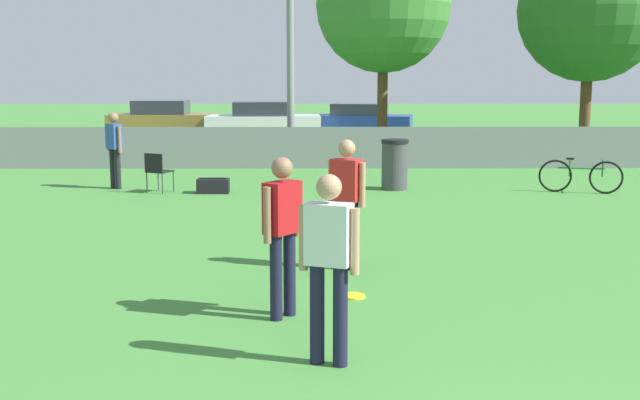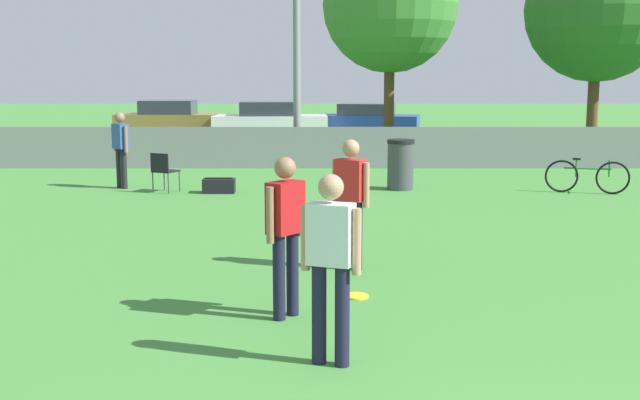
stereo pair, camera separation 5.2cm
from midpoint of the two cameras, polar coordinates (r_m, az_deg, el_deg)
name	(u,v)px [view 1 (the left image)]	position (r m, az deg, el deg)	size (l,w,h in m)	color
fence_backline	(374,148)	(21.28, 3.79, 3.74)	(21.85, 0.07, 1.21)	gray
tree_near_pole	(384,5)	(25.17, 4.48, 13.64)	(4.12, 4.12, 6.60)	brown
tree_far_right	(590,10)	(24.87, 18.61, 12.68)	(4.13, 4.13, 6.36)	brown
player_thrower_red	(282,225)	(8.28, -2.86, -1.81)	(0.41, 0.45, 1.70)	#191933
player_defender_red	(346,194)	(10.35, 1.75, 0.41)	(0.47, 0.40, 1.70)	#191933
player_receiver_white	(329,255)	(6.94, 0.41, -3.96)	(0.52, 0.34, 1.70)	#191933
spectator_in_blue	(114,145)	(18.10, -14.50, 3.82)	(0.42, 0.42, 1.67)	black
frisbee_disc	(353,296)	(9.25, 2.21, -6.83)	(0.28, 0.28, 0.03)	yellow
folding_chair_sideline	(158,169)	(17.32, -11.56, 2.17)	(0.60, 0.60, 0.85)	#333338
bicycle_sideline	(581,176)	(17.82, 17.96, 1.63)	(1.67, 0.58, 0.74)	black
trash_bin	(395,164)	(17.52, 5.24, 2.54)	(0.60, 0.60, 1.09)	#3F3F44
gear_bag_sideline	(213,186)	(17.12, -7.69, 1.00)	(0.67, 0.37, 0.33)	black
parked_car_tan	(161,119)	(31.74, -11.27, 5.64)	(3.96, 1.77, 1.44)	black
parked_car_white	(263,121)	(30.59, -4.13, 5.64)	(4.39, 1.98, 1.41)	black
parked_car_blue	(359,120)	(32.32, 2.78, 5.73)	(4.40, 2.49, 1.27)	black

